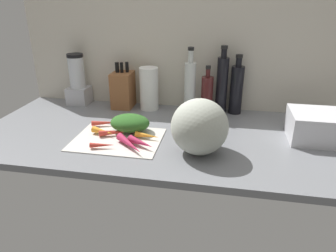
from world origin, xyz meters
TOP-DOWN VIEW (x-y plane):
  - ground_plane at (0.00, 0.00)cm, footprint 170.00×80.00cm
  - wall_back at (0.00, 38.50)cm, footprint 170.00×3.00cm
  - cutting_board at (-17.82, -11.83)cm, footprint 37.99×29.60cm
  - carrot_0 at (-4.88, -9.60)cm, footprint 11.33×4.12cm
  - carrot_1 at (-17.93, -7.62)cm, footprint 15.65×8.11cm
  - carrot_2 at (-20.91, -21.52)cm, footprint 10.48×4.31cm
  - carrot_3 at (-25.50, -9.43)cm, footprint 11.15×6.01cm
  - carrot_4 at (-28.17, 0.96)cm, footprint 13.30×6.21cm
  - carrot_5 at (-20.61, -8.55)cm, footprint 13.10×8.08cm
  - carrot_6 at (-5.60, -17.69)cm, footprint 12.61×8.71cm
  - carrot_7 at (-9.82, -19.73)cm, footprint 15.06×14.84cm
  - carrot_greens_pile at (-14.71, -2.96)cm, footprint 18.18×13.99cm
  - winter_squash at (18.21, -16.76)cm, footprint 22.65×22.47cm
  - knife_block at (-28.57, 30.07)cm, footprint 10.85×13.33cm
  - blender_appliance at (-55.41, 30.79)cm, footprint 11.64×11.64cm
  - paper_towel_roll at (-13.55, 29.50)cm, footprint 10.09×10.09cm
  - bottle_0 at (9.06, 26.59)cm, footprint 5.88×5.88cm
  - bottle_1 at (17.99, 27.13)cm, footprint 6.17×6.17cm
  - bottle_2 at (25.25, 30.60)cm, footprint 5.98×5.98cm
  - bottle_3 at (32.90, 31.74)cm, footprint 6.76×6.76cm
  - dish_rack at (68.28, 4.92)cm, footprint 24.99×21.42cm

SIDE VIEW (x-z plane):
  - ground_plane at x=0.00cm, z-range -3.00..0.00cm
  - cutting_board at x=-17.82cm, z-range 0.00..0.80cm
  - carrot_2 at x=-20.91cm, z-range 0.80..2.97cm
  - carrot_1 at x=-17.93cm, z-range 0.80..2.99cm
  - carrot_4 at x=-28.17cm, z-range 0.80..3.24cm
  - carrot_5 at x=-20.61cm, z-range 0.80..3.36cm
  - carrot_0 at x=-4.88cm, z-range 0.80..3.38cm
  - carrot_3 at x=-25.50cm, z-range 0.80..3.86cm
  - carrot_7 at x=-9.82cm, z-range 0.80..4.13cm
  - carrot_6 at x=-5.60cm, z-range 0.80..4.22cm
  - carrot_greens_pile at x=-14.71cm, z-range 0.80..8.49cm
  - dish_rack at x=68.28cm, z-range 0.00..12.30cm
  - knife_block at x=-28.57cm, z-range -2.48..22.61cm
  - bottle_1 at x=17.99cm, z-range -2.37..23.47cm
  - winter_squash at x=18.21cm, z-range 0.00..22.40cm
  - paper_towel_roll at x=-13.55cm, z-range 0.00..23.04cm
  - blender_appliance at x=-55.41cm, z-range -1.94..26.73cm
  - bottle_3 at x=32.90cm, z-range -2.18..28.87cm
  - bottle_0 at x=9.06cm, z-range -2.84..32.02cm
  - bottle_2 at x=25.25cm, z-range -2.06..33.36cm
  - wall_back at x=0.00cm, z-range 0.00..60.00cm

